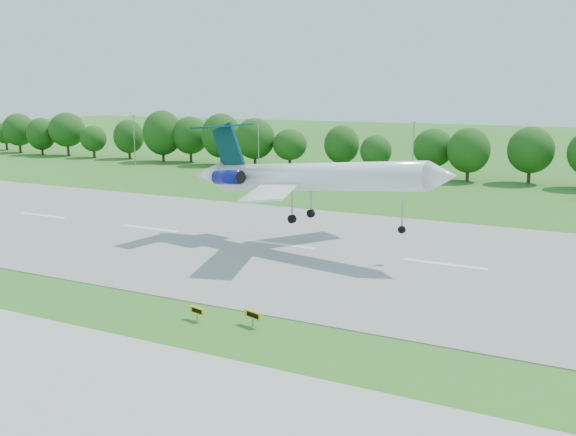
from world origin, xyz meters
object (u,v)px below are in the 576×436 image
object	(u,v)px
service_vehicle_a	(370,175)
airliner	(302,176)
taxi_sign_left	(197,311)
service_vehicle_b	(317,174)

from	to	relation	value
service_vehicle_a	airliner	bearing A→B (deg)	171.95
taxi_sign_left	service_vehicle_b	world-z (taller)	service_vehicle_b
taxi_sign_left	airliner	bearing A→B (deg)	109.96
taxi_sign_left	service_vehicle_a	xyz separation A→B (m)	(-15.61, 86.45, -0.22)
airliner	service_vehicle_b	size ratio (longest dim) A/B	9.54
airliner	service_vehicle_a	size ratio (longest dim) A/B	9.51
taxi_sign_left	service_vehicle_b	xyz separation A→B (m)	(-26.81, 83.86, -0.20)
airliner	service_vehicle_b	bearing A→B (deg)	120.50
service_vehicle_a	service_vehicle_b	bearing A→B (deg)	83.08
service_vehicle_b	taxi_sign_left	bearing A→B (deg)	-149.55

